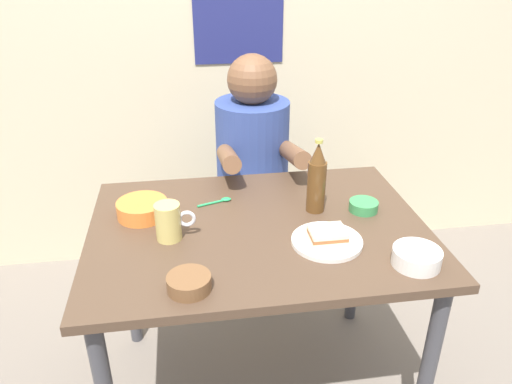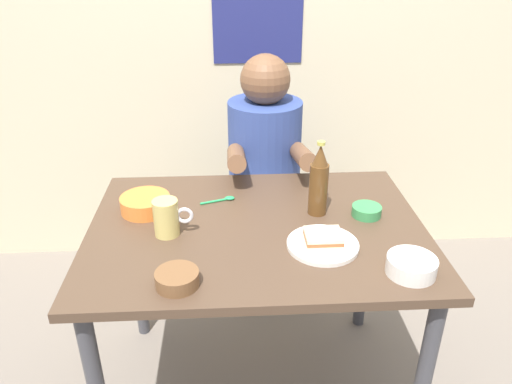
{
  "view_description": "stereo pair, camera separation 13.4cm",
  "coord_description": "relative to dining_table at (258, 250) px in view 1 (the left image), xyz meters",
  "views": [
    {
      "loc": [
        -0.22,
        -1.37,
        1.57
      ],
      "look_at": [
        0.0,
        0.05,
        0.84
      ],
      "focal_mm": 34.51,
      "sensor_mm": 36.0,
      "label": 1
    },
    {
      "loc": [
        -0.08,
        -1.38,
        1.57
      ],
      "look_at": [
        0.0,
        0.05,
        0.84
      ],
      "focal_mm": 34.51,
      "sensor_mm": 36.0,
      "label": 2
    }
  ],
  "objects": [
    {
      "name": "stool",
      "position": [
        0.07,
        0.63,
        -0.3
      ],
      "size": [
        0.34,
        0.34,
        0.45
      ],
      "color": "#4C4C51",
      "rests_on": "ground"
    },
    {
      "name": "plate_orange",
      "position": [
        0.19,
        -0.13,
        0.1
      ],
      "size": [
        0.22,
        0.22,
        0.01
      ],
      "primitive_type": "cylinder",
      "color": "silver",
      "rests_on": "dining_table"
    },
    {
      "name": "dining_table",
      "position": [
        0.0,
        0.0,
        0.0
      ],
      "size": [
        1.1,
        0.8,
        0.74
      ],
      "color": "#4C3828",
      "rests_on": "ground"
    },
    {
      "name": "beer_bottle",
      "position": [
        0.21,
        0.08,
        0.21
      ],
      "size": [
        0.06,
        0.06,
        0.26
      ],
      "color": "#593819",
      "rests_on": "dining_table"
    },
    {
      "name": "beer_mug",
      "position": [
        -0.29,
        -0.03,
        0.15
      ],
      "size": [
        0.13,
        0.08,
        0.12
      ],
      "color": "#D1BC66",
      "rests_on": "dining_table"
    },
    {
      "name": "rice_bowl_white",
      "position": [
        0.42,
        -0.28,
        0.12
      ],
      "size": [
        0.14,
        0.14,
        0.05
      ],
      "color": "silver",
      "rests_on": "dining_table"
    },
    {
      "name": "condiment_bowl_brown",
      "position": [
        -0.23,
        -0.3,
        0.12
      ],
      "size": [
        0.12,
        0.12,
        0.04
      ],
      "color": "brown",
      "rests_on": "dining_table"
    },
    {
      "name": "soup_bowl_orange",
      "position": [
        -0.38,
        0.12,
        0.12
      ],
      "size": [
        0.17,
        0.17,
        0.05
      ],
      "color": "orange",
      "rests_on": "dining_table"
    },
    {
      "name": "sandwich",
      "position": [
        0.19,
        -0.13,
        0.13
      ],
      "size": [
        0.11,
        0.09,
        0.04
      ],
      "color": "beige",
      "rests_on": "plate_orange"
    },
    {
      "name": "wall_back",
      "position": [
        0.0,
        1.05,
        0.65
      ],
      "size": [
        4.4,
        0.09,
        2.6
      ],
      "color": "beige",
      "rests_on": "ground"
    },
    {
      "name": "spoon",
      "position": [
        -0.11,
        0.18,
        0.1
      ],
      "size": [
        0.12,
        0.05,
        0.01
      ],
      "color": "#26A559",
      "rests_on": "dining_table"
    },
    {
      "name": "dip_bowl_green",
      "position": [
        0.38,
        0.05,
        0.11
      ],
      "size": [
        0.1,
        0.1,
        0.03
      ],
      "color": "#388C4C",
      "rests_on": "dining_table"
    },
    {
      "name": "person_seated",
      "position": [
        0.07,
        0.62,
        0.12
      ],
      "size": [
        0.33,
        0.56,
        0.72
      ],
      "color": "#33478C",
      "rests_on": "stool"
    }
  ]
}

